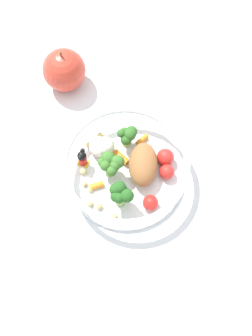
{
  "coord_description": "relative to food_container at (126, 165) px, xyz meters",
  "views": [
    {
      "loc": [
        0.17,
        -0.27,
        0.73
      ],
      "look_at": [
        0.01,
        0.0,
        0.03
      ],
      "focal_mm": 48.14,
      "sensor_mm": 36.0,
      "label": 1
    }
  ],
  "objects": [
    {
      "name": "ground_plane",
      "position": [
        -0.01,
        -0.0,
        -0.03
      ],
      "size": [
        2.4,
        2.4,
        0.0
      ],
      "primitive_type": "plane",
      "color": "white"
    },
    {
      "name": "loose_apple",
      "position": [
        -0.2,
        0.1,
        0.01
      ],
      "size": [
        0.08,
        0.08,
        0.09
      ],
      "color": "#BC3828",
      "rests_on": "ground_plane"
    },
    {
      "name": "food_container",
      "position": [
        0.0,
        0.0,
        0.0
      ],
      "size": [
        0.21,
        0.21,
        0.07
      ],
      "color": "white",
      "rests_on": "ground_plane"
    },
    {
      "name": "folded_napkin",
      "position": [
        0.2,
        -0.16,
        -0.03
      ],
      "size": [
        0.14,
        0.15,
        0.01
      ],
      "primitive_type": "cube",
      "rotation": [
        0.0,
        0.0,
        0.24
      ],
      "color": "white",
      "rests_on": "ground_plane"
    }
  ]
}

